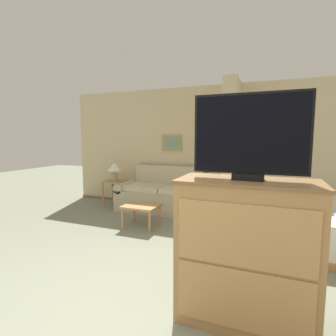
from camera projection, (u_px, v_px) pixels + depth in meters
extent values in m
plane|color=gray|center=(97.00, 333.00, 2.06)|extent=(20.00, 20.00, 0.00)
cube|color=#CCB78E|center=(209.00, 149.00, 5.53)|extent=(6.57, 0.12, 2.60)
cube|color=#70644E|center=(207.00, 208.00, 5.60)|extent=(6.57, 0.02, 0.06)
cube|color=tan|center=(172.00, 143.00, 5.74)|extent=(0.45, 0.02, 0.35)
cube|color=gray|center=(171.00, 143.00, 5.73)|extent=(0.38, 0.01, 0.28)
cube|color=#CCB78E|center=(231.00, 150.00, 4.93)|extent=(0.24, 0.76, 2.60)
cube|color=#B7AD8E|center=(164.00, 201.00, 5.47)|extent=(1.57, 0.84, 0.44)
cube|color=#B7AD8E|center=(170.00, 177.00, 5.71)|extent=(1.57, 0.20, 0.49)
cube|color=#B7AD8E|center=(127.00, 197.00, 5.79)|extent=(0.18, 0.84, 0.44)
cylinder|color=#B7AD8E|center=(127.00, 186.00, 5.76)|extent=(0.20, 0.84, 0.20)
cube|color=#B7AD8E|center=(205.00, 205.00, 5.15)|extent=(0.18, 0.84, 0.44)
cylinder|color=#B7AD8E|center=(206.00, 192.00, 5.12)|extent=(0.20, 0.84, 0.20)
cube|color=beige|center=(146.00, 187.00, 5.53)|extent=(0.77, 0.60, 0.10)
cube|color=beige|center=(181.00, 190.00, 5.25)|extent=(0.77, 0.60, 0.10)
cube|color=#B27F4C|center=(141.00, 206.00, 4.49)|extent=(0.58, 0.49, 0.04)
cylinder|color=#B27F4C|center=(122.00, 219.00, 4.41)|extent=(0.04, 0.04, 0.35)
cylinder|color=#B27F4C|center=(150.00, 222.00, 4.23)|extent=(0.04, 0.04, 0.35)
cylinder|color=#B27F4C|center=(134.00, 212.00, 4.79)|extent=(0.04, 0.04, 0.35)
cylinder|color=#B27F4C|center=(160.00, 215.00, 4.60)|extent=(0.04, 0.04, 0.35)
cube|color=#B27F4C|center=(115.00, 181.00, 5.87)|extent=(0.44, 0.44, 0.04)
cylinder|color=#B27F4C|center=(103.00, 195.00, 5.80)|extent=(0.04, 0.04, 0.55)
cylinder|color=#B27F4C|center=(118.00, 196.00, 5.66)|extent=(0.04, 0.04, 0.55)
cylinder|color=#B27F4C|center=(113.00, 192.00, 6.15)|extent=(0.04, 0.04, 0.55)
cylinder|color=#B27F4C|center=(127.00, 193.00, 6.01)|extent=(0.04, 0.04, 0.55)
cylinder|color=tan|center=(115.00, 177.00, 5.86)|extent=(0.14, 0.14, 0.15)
cylinder|color=tan|center=(115.00, 172.00, 5.85)|extent=(0.02, 0.02, 0.07)
cone|color=white|center=(114.00, 167.00, 5.84)|extent=(0.31, 0.31, 0.18)
cube|color=#B27F4C|center=(245.00, 253.00, 2.15)|extent=(1.08, 0.50, 1.18)
cube|color=brown|center=(248.00, 181.00, 2.08)|extent=(1.10, 0.53, 0.02)
cube|color=tan|center=(243.00, 236.00, 1.88)|extent=(0.98, 0.01, 0.47)
cube|color=tan|center=(241.00, 301.00, 1.94)|extent=(0.98, 0.01, 0.47)
cube|color=black|center=(248.00, 177.00, 2.07)|extent=(0.24, 0.16, 0.05)
cube|color=black|center=(250.00, 134.00, 2.04)|extent=(0.88, 0.04, 0.63)
cube|color=black|center=(249.00, 134.00, 2.01)|extent=(0.84, 0.01, 0.59)
cube|color=#B27F4C|center=(300.00, 235.00, 4.01)|extent=(1.88, 2.02, 0.10)
cube|color=white|center=(301.00, 218.00, 3.98)|extent=(1.84, 1.98, 0.42)
cube|color=white|center=(297.00, 197.00, 4.67)|extent=(1.72, 0.36, 0.10)
cube|color=#2D4733|center=(315.00, 197.00, 3.72)|extent=(0.28, 0.19, 0.33)
cube|color=#2D4733|center=(315.00, 204.00, 3.62)|extent=(0.21, 0.03, 0.15)
ellipsoid|color=#2D4733|center=(315.00, 186.00, 3.70)|extent=(0.27, 0.18, 0.08)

